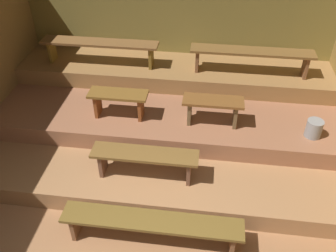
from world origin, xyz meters
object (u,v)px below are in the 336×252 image
(bench_middle_left, at_px, (119,99))
(pail_middle, at_px, (314,129))
(bench_floor_center, at_px, (152,224))
(bench_upper_left, at_px, (100,46))
(bench_upper_right, at_px, (252,54))
(bench_middle_right, at_px, (213,106))
(bench_lower_center, at_px, (145,158))

(bench_middle_left, distance_m, pail_middle, 2.88)
(bench_floor_center, height_order, bench_upper_left, bench_upper_left)
(bench_middle_left, bearing_deg, bench_floor_center, -66.07)
(bench_upper_left, distance_m, bench_upper_right, 2.56)
(bench_upper_left, relative_size, bench_upper_right, 1.00)
(bench_middle_left, bearing_deg, bench_middle_right, 0.00)
(bench_lower_center, xyz_separation_m, bench_upper_left, (-1.14, 2.08, 0.58))
(bench_middle_right, relative_size, bench_upper_right, 0.44)
(bench_middle_left, height_order, bench_upper_right, bench_upper_right)
(bench_floor_center, distance_m, pail_middle, 2.69)
(bench_lower_center, distance_m, pail_middle, 2.45)
(bench_lower_center, bearing_deg, bench_upper_right, 55.61)
(bench_middle_left, bearing_deg, pail_middle, -2.55)
(bench_lower_center, height_order, bench_middle_right, bench_middle_right)
(bench_floor_center, xyz_separation_m, bench_upper_left, (-1.37, 2.92, 0.85))
(bench_floor_center, xyz_separation_m, bench_middle_left, (-0.80, 1.80, 0.53))
(bench_lower_center, height_order, bench_upper_left, bench_upper_left)
(bench_floor_center, xyz_separation_m, bench_lower_center, (-0.23, 0.84, 0.27))
(bench_floor_center, height_order, bench_middle_right, bench_middle_right)
(bench_floor_center, relative_size, bench_upper_right, 1.08)
(bench_lower_center, relative_size, bench_upper_left, 0.71)
(bench_middle_left, xyz_separation_m, bench_upper_left, (-0.57, 1.12, 0.32))
(bench_middle_left, relative_size, bench_upper_right, 0.44)
(bench_upper_right, bearing_deg, bench_upper_left, 180.00)
(bench_upper_right, distance_m, pail_middle, 1.60)
(bench_middle_right, xyz_separation_m, bench_upper_right, (0.57, 1.12, 0.32))
(bench_upper_left, relative_size, pail_middle, 7.67)
(bench_middle_right, relative_size, bench_upper_left, 0.44)
(bench_middle_right, height_order, bench_upper_left, bench_upper_left)
(bench_middle_left, bearing_deg, bench_lower_center, -59.19)
(bench_upper_left, bearing_deg, bench_middle_left, -62.90)
(bench_middle_left, bearing_deg, bench_upper_left, 117.10)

